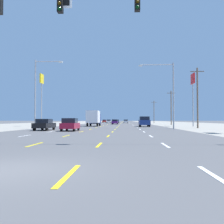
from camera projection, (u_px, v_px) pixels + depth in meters
name	position (u px, v px, depth m)	size (l,w,h in m)	color
ground_plane	(114.00, 125.00, 72.74)	(572.00, 572.00, 0.00)	#4C4C4F
lot_apron_left	(28.00, 124.00, 73.97)	(28.00, 440.00, 0.01)	gray
lot_apron_right	(203.00, 125.00, 71.52)	(28.00, 440.00, 0.01)	gray
lane_markings	(118.00, 123.00, 111.18)	(10.64, 227.60, 0.01)	white
signal_span_wire	(67.00, 46.00, 14.12)	(26.73, 0.52, 9.52)	brown
hatchback_inner_left_nearest	(70.00, 124.00, 31.03)	(1.72, 3.90, 1.54)	maroon
sedan_far_left_near	(44.00, 124.00, 33.02)	(1.80, 4.50, 1.46)	black
suv_far_right_mid	(144.00, 121.00, 50.02)	(1.98, 4.90, 1.98)	navy
box_truck_inner_left_midfar	(94.00, 118.00, 54.53)	(2.40, 7.20, 3.23)	navy
sedan_center_turn_far	(115.00, 122.00, 76.38)	(1.80, 4.50, 1.46)	#4C196B
sedan_center_turn_farther	(115.00, 122.00, 86.04)	(1.80, 4.50, 1.46)	black
sedan_inner_right_farthest	(126.00, 121.00, 103.82)	(1.80, 4.50, 1.46)	silver
sedan_center_turn_distant_a	(117.00, 121.00, 106.59)	(1.80, 4.50, 1.46)	navy
sedan_inner_left_distant_b	(109.00, 121.00, 107.36)	(1.80, 4.50, 1.46)	white
sedan_far_left_distant_c	(104.00, 121.00, 128.96)	(1.80, 4.50, 1.46)	red
pole_sign_left_row_1	(42.00, 87.00, 53.45)	(0.24, 2.06, 10.84)	gray
pole_sign_right_row_1	(193.00, 85.00, 53.53)	(0.24, 2.53, 10.95)	gray
streetlight_left_row_0	(38.00, 89.00, 38.23)	(4.16, 0.26, 10.26)	gray
streetlight_right_row_0	(169.00, 90.00, 37.26)	(5.09, 0.26, 9.61)	gray
utility_pole_right_row_0	(197.00, 97.00, 41.78)	(2.20, 0.26, 9.81)	brown
utility_pole_right_row_1	(171.00, 107.00, 67.47)	(2.20, 0.26, 8.96)	brown
utility_pole_right_row_2	(154.00, 111.00, 102.12)	(2.20, 0.26, 8.91)	brown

